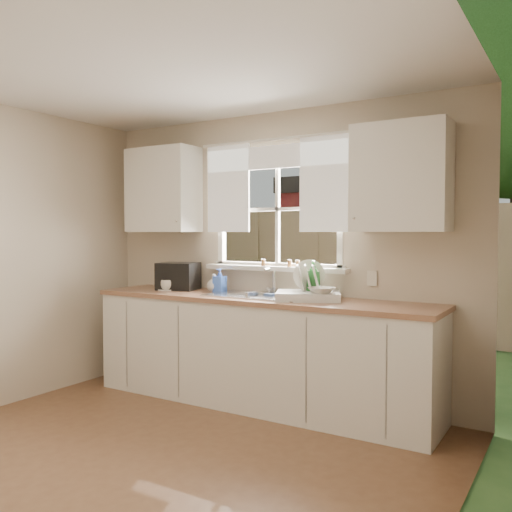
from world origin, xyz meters
The scene contains 21 objects.
ground centered at (0.00, 0.00, 0.00)m, with size 4.00×4.00×0.00m, color brown.
room_walls centered at (0.00, -0.07, 1.24)m, with size 3.62×4.02×2.50m.
ceiling centered at (0.00, 0.00, 2.50)m, with size 3.60×4.00×0.02m, color silver.
window centered at (0.00, 2.00, 1.49)m, with size 1.38×0.16×1.06m.
curtains centered at (0.00, 1.95, 1.93)m, with size 1.50×0.03×0.81m.
base_cabinets centered at (0.00, 1.68, 0.43)m, with size 3.00×0.62×0.87m, color white.
countertop centered at (0.00, 1.68, 0.89)m, with size 3.04×0.65×0.04m, color #97694B.
upper_cabinet_left centered at (-1.15, 1.82, 1.85)m, with size 0.70×0.33×0.80m, color white.
upper_cabinet_right centered at (1.15, 1.82, 1.85)m, with size 0.70×0.33×0.80m, color white.
wall_outlet centered at (0.88, 1.99, 1.08)m, with size 0.08×0.01×0.12m, color beige.
sill_jars centered at (0.10, 1.94, 1.18)m, with size 0.38×0.04×0.06m.
backyard centered at (0.58, 8.42, 3.46)m, with size 20.00×10.00×6.13m.
sink centered at (0.00, 1.71, 0.84)m, with size 0.88×0.52×0.40m.
dish_rack centered at (0.46, 1.70, 0.97)m, with size 0.61×0.55×0.31m.
bowl centered at (0.60, 1.64, 1.00)m, with size 0.19×0.19×0.05m, color silver.
soap_bottle_a centered at (0.46, 1.78, 1.07)m, with size 0.12×0.12×0.31m, color #2B8534.
soap_bottle_b centered at (-0.46, 1.78, 1.02)m, with size 0.10×0.10×0.21m, color blue.
soap_bottle_c centered at (-0.52, 1.78, 0.99)m, with size 0.13×0.13×0.16m, color #EDE2C3.
saucer centered at (-0.97, 1.66, 0.92)m, with size 0.18×0.18×0.01m, color silver.
cup centered at (-0.95, 1.65, 0.96)m, with size 0.13×0.13×0.10m, color silver.
black_appliance centered at (-0.93, 1.77, 1.04)m, with size 0.34×0.30×0.25m, color black.
Camera 1 is at (2.32, -2.17, 1.44)m, focal length 38.00 mm.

